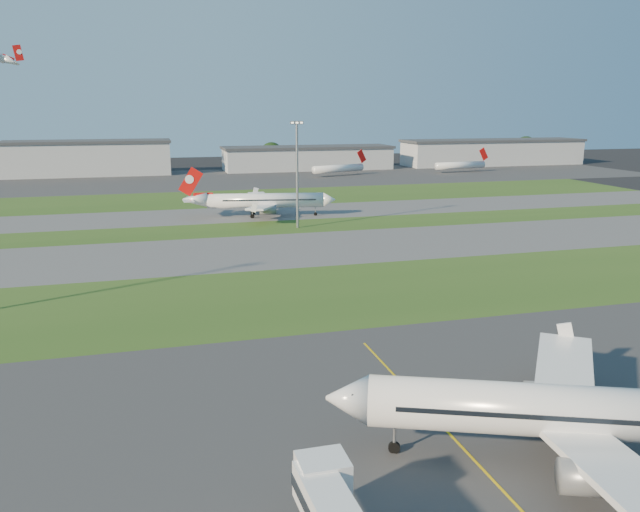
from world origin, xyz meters
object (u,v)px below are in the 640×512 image
object	(u,v)px
mini_jet_near	(339,168)
light_mast_centre	(297,168)
airliner_taxiing	(264,201)
airliner_parked	(584,414)
mini_jet_far	(460,165)

from	to	relation	value
mini_jet_near	light_mast_centre	distance (m)	124.09
airliner_taxiing	light_mast_centre	world-z (taller)	light_mast_centre
airliner_taxiing	light_mast_centre	size ratio (longest dim) A/B	1.50
mini_jet_near	light_mast_centre	bearing A→B (deg)	-130.98
airliner_parked	mini_jet_near	world-z (taller)	airliner_parked
airliner_taxiing	light_mast_centre	xyz separation A→B (m)	(4.80, -18.75, 10.55)
airliner_parked	airliner_taxiing	world-z (taller)	airliner_parked
light_mast_centre	mini_jet_far	bearing A→B (deg)	47.71
mini_jet_near	light_mast_centre	size ratio (longest dim) A/B	1.07
airliner_taxiing	mini_jet_near	bearing A→B (deg)	-107.50
airliner_parked	mini_jet_near	size ratio (longest dim) A/B	1.44
mini_jet_near	airliner_parked	bearing A→B (deg)	-121.34
light_mast_centre	mini_jet_near	bearing A→B (deg)	68.29
airliner_taxiing	light_mast_centre	bearing A→B (deg)	114.59
airliner_parked	mini_jet_far	xyz separation A→B (m)	(106.78, 223.62, -1.33)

